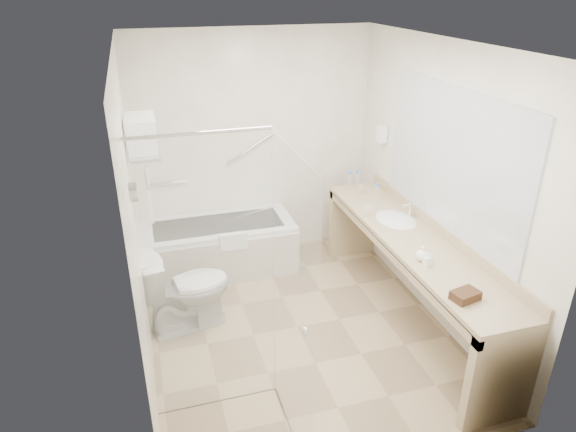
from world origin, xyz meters
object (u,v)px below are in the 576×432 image
object	(u,v)px
bathtub	(219,247)
water_bottle_left	(357,180)
vanity_counter	(411,259)
toilet	(186,289)
amenity_basket	(465,295)

from	to	relation	value
bathtub	water_bottle_left	xyz separation A→B (m)	(1.52, -0.14, 0.66)
vanity_counter	toilet	size ratio (longest dim) A/B	3.36
vanity_counter	toilet	bearing A→B (deg)	166.65
amenity_basket	water_bottle_left	world-z (taller)	water_bottle_left
vanity_counter	toilet	world-z (taller)	vanity_counter
bathtub	amenity_basket	xyz separation A→B (m)	(1.40, -2.34, 0.61)
bathtub	vanity_counter	distance (m)	2.09
toilet	water_bottle_left	world-z (taller)	water_bottle_left
vanity_counter	toilet	xyz separation A→B (m)	(-1.97, 0.47, -0.25)
toilet	water_bottle_left	distance (m)	2.19
amenity_basket	bathtub	bearing A→B (deg)	120.90
water_bottle_left	vanity_counter	bearing A→B (deg)	-89.89
bathtub	water_bottle_left	distance (m)	1.67
vanity_counter	amenity_basket	bearing A→B (deg)	-97.42
amenity_basket	water_bottle_left	xyz separation A→B (m)	(0.12, 2.20, 0.06)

